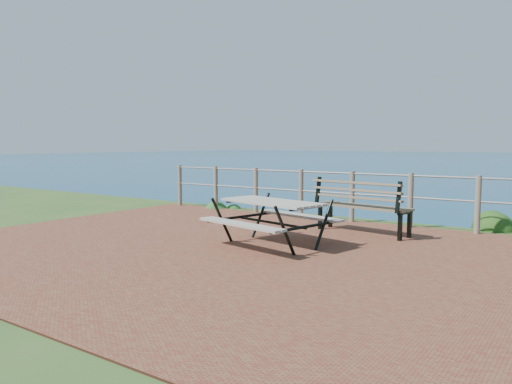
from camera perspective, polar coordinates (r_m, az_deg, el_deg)
ground at (r=7.15m, az=-0.13°, el=-7.01°), size 10.00×7.00×0.12m
safety_railing at (r=9.96m, az=10.93°, el=-0.19°), size 9.40×0.10×1.00m
picnic_table at (r=7.52m, az=1.80°, el=-3.00°), size 1.72×1.38×0.68m
park_bench at (r=8.70m, az=12.13°, el=-0.69°), size 1.73×0.68×0.95m
shrub_lip_west at (r=12.03m, az=-3.70°, el=-1.87°), size 0.66×0.66×0.35m
shrub_lip_east at (r=10.26m, az=25.73°, el=-3.71°), size 0.73×0.73×0.46m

